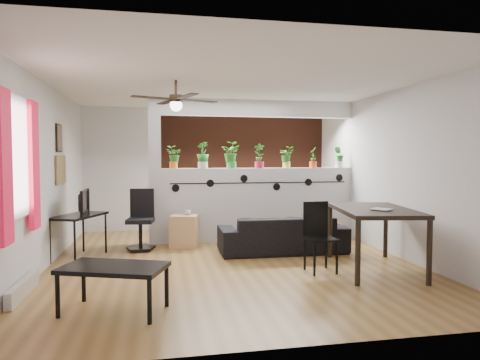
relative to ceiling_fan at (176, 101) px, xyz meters
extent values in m
cube|color=brown|center=(0.80, 0.30, -2.36)|extent=(6.30, 7.10, 0.10)
cube|color=#B7B7BA|center=(0.80, 3.32, -1.01)|extent=(6.30, 0.04, 2.90)
cube|color=#B7B7BA|center=(0.80, -2.72, -1.01)|extent=(6.30, 0.04, 2.90)
cube|color=#B7B7BA|center=(-1.82, 0.30, -1.01)|extent=(0.04, 7.10, 2.90)
cube|color=#B7B7BA|center=(3.42, 0.30, -1.01)|extent=(0.04, 7.10, 2.90)
cube|color=white|center=(0.80, 0.30, 0.34)|extent=(6.30, 7.10, 0.10)
cube|color=#BCBCC1|center=(1.60, 1.80, -1.64)|extent=(3.60, 0.18, 1.35)
cube|color=silver|center=(1.60, 1.80, 0.14)|extent=(3.60, 0.18, 0.30)
cube|color=#BCBCC1|center=(-0.31, 1.80, -1.01)|extent=(0.22, 0.20, 2.60)
cube|color=#A34B2F|center=(1.60, 3.27, -1.01)|extent=(3.90, 0.05, 2.60)
cube|color=black|center=(1.60, 1.70, -1.23)|extent=(3.31, 0.01, 0.02)
cylinder|color=black|center=(0.05, 1.70, -1.31)|extent=(0.14, 0.01, 0.14)
cylinder|color=black|center=(0.67, 1.70, -1.23)|extent=(0.14, 0.01, 0.14)
cylinder|color=black|center=(1.29, 1.70, -1.15)|extent=(0.14, 0.01, 0.14)
cylinder|color=black|center=(1.91, 1.70, -1.31)|extent=(0.14, 0.01, 0.14)
cylinder|color=black|center=(2.53, 1.70, -1.23)|extent=(0.14, 0.01, 0.14)
cylinder|color=black|center=(3.15, 1.70, -1.15)|extent=(0.14, 0.01, 0.14)
cube|color=white|center=(-1.78, -0.90, -0.76)|extent=(0.02, 0.95, 1.25)
cube|color=silver|center=(-1.77, -0.90, -0.76)|extent=(0.04, 1.05, 1.35)
cube|color=red|center=(-1.73, -1.40, -0.86)|extent=(0.06, 0.30, 1.55)
cube|color=red|center=(-1.73, -0.40, -0.86)|extent=(0.06, 0.30, 1.55)
cube|color=beige|center=(-1.74, -0.90, -2.22)|extent=(0.08, 1.00, 0.18)
cube|color=olive|center=(-1.78, 1.25, -0.96)|extent=(0.03, 0.60, 0.45)
cube|color=#8C7259|center=(-1.78, 1.20, -0.46)|extent=(0.03, 0.30, 0.40)
cube|color=black|center=(-1.78, 1.20, -0.46)|extent=(0.02, 0.34, 0.44)
cylinder|color=black|center=(0.00, 0.00, 0.19)|extent=(0.04, 0.04, 0.20)
cylinder|color=black|center=(0.00, 0.00, 0.04)|extent=(0.18, 0.18, 0.10)
sphere|color=white|center=(0.00, 0.00, -0.05)|extent=(0.17, 0.17, 0.17)
cube|color=black|center=(0.32, 0.12, 0.03)|extent=(0.55, 0.29, 0.01)
cube|color=black|center=(-0.12, 0.32, 0.03)|extent=(0.29, 0.55, 0.01)
cube|color=black|center=(-0.32, -0.12, 0.03)|extent=(0.55, 0.29, 0.01)
cube|color=black|center=(0.12, -0.32, 0.03)|extent=(0.29, 0.55, 0.01)
cylinder|color=orange|center=(0.02, 1.80, -0.90)|extent=(0.15, 0.15, 0.12)
imported|color=#175318|center=(0.02, 1.80, -0.71)|extent=(0.23, 0.19, 0.31)
cylinder|color=silver|center=(0.55, 1.80, -0.90)|extent=(0.18, 0.18, 0.12)
imported|color=#175318|center=(0.55, 1.80, -0.67)|extent=(0.32, 0.31, 0.38)
cylinder|color=green|center=(1.07, 1.80, -0.90)|extent=(0.18, 0.18, 0.12)
imported|color=#175318|center=(1.07, 1.80, -0.67)|extent=(0.33, 0.31, 0.39)
cylinder|color=#BC1E3A|center=(1.60, 1.80, -0.90)|extent=(0.17, 0.17, 0.12)
imported|color=#175318|center=(1.60, 1.80, -0.68)|extent=(0.27, 0.22, 0.36)
cylinder|color=#E0BF4F|center=(2.13, 1.80, -0.90)|extent=(0.14, 0.14, 0.12)
imported|color=#175318|center=(2.13, 1.80, -0.71)|extent=(0.22, 0.19, 0.30)
cylinder|color=#E34B1A|center=(2.65, 1.80, -0.90)|extent=(0.14, 0.14, 0.12)
imported|color=#175318|center=(2.65, 1.80, -0.72)|extent=(0.22, 0.24, 0.29)
cylinder|color=white|center=(3.18, 1.80, -0.90)|extent=(0.14, 0.14, 0.12)
imported|color=#175318|center=(3.18, 1.80, -0.71)|extent=(0.26, 0.24, 0.31)
imported|color=black|center=(1.73, 0.72, -2.03)|extent=(1.97, 0.81, 0.57)
cube|color=tan|center=(0.19, 1.40, -2.04)|extent=(0.54, 0.51, 0.56)
imported|color=gray|center=(0.24, 1.40, -1.71)|extent=(0.15, 0.15, 0.09)
cube|color=black|center=(-1.45, 0.89, -1.66)|extent=(0.81, 1.04, 0.04)
cylinder|color=black|center=(-1.80, 0.58, -2.00)|extent=(0.03, 0.03, 0.64)
cylinder|color=black|center=(-1.43, 0.42, -2.00)|extent=(0.03, 0.03, 0.64)
cylinder|color=black|center=(-1.47, 1.36, -2.00)|extent=(0.03, 0.03, 0.64)
cylinder|color=black|center=(-1.10, 1.20, -2.00)|extent=(0.03, 0.03, 0.64)
imported|color=black|center=(-1.45, 1.04, -1.54)|extent=(0.36, 0.06, 0.20)
cylinder|color=black|center=(-0.55, 1.27, -2.27)|extent=(0.52, 0.52, 0.04)
cylinder|color=black|center=(-0.55, 1.27, -2.06)|extent=(0.06, 0.06, 0.44)
cube|color=black|center=(-0.55, 1.27, -1.82)|extent=(0.47, 0.47, 0.07)
cube|color=black|center=(-0.53, 1.46, -1.54)|extent=(0.40, 0.11, 0.48)
cube|color=black|center=(2.65, -0.58, -1.49)|extent=(1.20, 1.70, 0.06)
cylinder|color=black|center=(2.10, -1.23, -1.92)|extent=(0.07, 0.07, 0.80)
cylinder|color=black|center=(2.95, -1.38, -1.92)|extent=(0.07, 0.07, 0.80)
cylinder|color=black|center=(2.35, 0.23, -1.92)|extent=(0.07, 0.07, 0.80)
cylinder|color=black|center=(3.21, 0.08, -1.92)|extent=(0.07, 0.07, 0.80)
imported|color=gray|center=(2.55, -0.88, -1.45)|extent=(0.29, 0.31, 0.02)
cube|color=black|center=(1.89, -0.56, -1.86)|extent=(0.40, 0.40, 0.03)
cube|color=black|center=(1.88, -0.39, -1.61)|extent=(0.36, 0.05, 0.48)
cube|color=black|center=(1.74, -0.73, -2.09)|extent=(0.03, 0.03, 0.45)
cube|color=black|center=(2.06, -0.71, -2.09)|extent=(0.03, 0.03, 0.45)
cube|color=black|center=(1.72, -0.41, -1.85)|extent=(0.03, 0.03, 0.92)
cube|color=black|center=(2.04, -0.39, -1.85)|extent=(0.03, 0.03, 0.92)
cube|color=black|center=(-0.69, -1.59, -1.87)|extent=(1.14, 0.87, 0.04)
cylinder|color=black|center=(-1.21, -1.66, -2.10)|extent=(0.04, 0.04, 0.43)
cylinder|color=black|center=(-0.34, -1.98, -2.10)|extent=(0.04, 0.04, 0.43)
cylinder|color=black|center=(-1.04, -1.21, -2.10)|extent=(0.04, 0.04, 0.43)
cylinder|color=black|center=(-0.17, -1.53, -2.10)|extent=(0.04, 0.04, 0.43)
camera|label=1|loc=(-0.24, -5.95, -0.77)|focal=32.00mm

